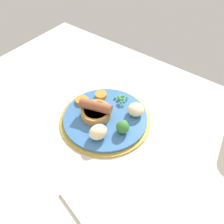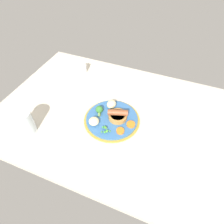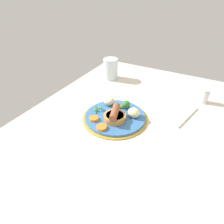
{
  "view_description": "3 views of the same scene",
  "coord_description": "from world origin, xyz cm",
  "px_view_note": "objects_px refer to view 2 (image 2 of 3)",
  "views": [
    {
      "loc": [
        -27.86,
        33.28,
        57.61
      ],
      "look_at": [
        1.79,
        -5.87,
        5.8
      ],
      "focal_mm": 40.0,
      "sensor_mm": 36.0,
      "label": 1
    },
    {
      "loc": [
        26.61,
        -61.95,
        74.62
      ],
      "look_at": [
        2.28,
        -2.38,
        6.45
      ],
      "focal_mm": 32.0,
      "sensor_mm": 36.0,
      "label": 2
    },
    {
      "loc": [
        61.31,
        25.97,
        51.43
      ],
      "look_at": [
        3.12,
        -5.63,
        5.81
      ],
      "focal_mm": 32.0,
      "sensor_mm": 36.0,
      "label": 3
    }
  ],
  "objects_px": {
    "broccoli_floret_near": "(99,110)",
    "drinking_glass": "(24,122)",
    "carrot_slice_0": "(120,131)",
    "salt_shaker": "(84,67)",
    "pea_pile": "(106,130)",
    "carrot_slice_3": "(131,124)",
    "sausage_pudding": "(118,115)",
    "potato_chunk_0": "(94,121)",
    "fork": "(105,81)",
    "dinner_plate": "(112,119)",
    "potato_chunk_1": "(112,104)"
  },
  "relations": [
    {
      "from": "potato_chunk_1",
      "to": "carrot_slice_0",
      "type": "distance_m",
      "value": 0.16
    },
    {
      "from": "potato_chunk_1",
      "to": "sausage_pudding",
      "type": "bearing_deg",
      "value": -46.48
    },
    {
      "from": "dinner_plate",
      "to": "potato_chunk_1",
      "type": "distance_m",
      "value": 0.08
    },
    {
      "from": "drinking_glass",
      "to": "carrot_slice_0",
      "type": "bearing_deg",
      "value": 19.71
    },
    {
      "from": "sausage_pudding",
      "to": "salt_shaker",
      "type": "relative_size",
      "value": 1.47
    },
    {
      "from": "pea_pile",
      "to": "carrot_slice_0",
      "type": "distance_m",
      "value": 0.06
    },
    {
      "from": "dinner_plate",
      "to": "pea_pile",
      "type": "xyz_separation_m",
      "value": [
        0.0,
        -0.08,
        0.02
      ]
    },
    {
      "from": "dinner_plate",
      "to": "sausage_pudding",
      "type": "distance_m",
      "value": 0.04
    },
    {
      "from": "dinner_plate",
      "to": "salt_shaker",
      "type": "relative_size",
      "value": 4.03
    },
    {
      "from": "potato_chunk_0",
      "to": "drinking_glass",
      "type": "bearing_deg",
      "value": -152.49
    },
    {
      "from": "carrot_slice_0",
      "to": "carrot_slice_3",
      "type": "height_order",
      "value": "carrot_slice_0"
    },
    {
      "from": "pea_pile",
      "to": "potato_chunk_1",
      "type": "relative_size",
      "value": 0.86
    },
    {
      "from": "potato_chunk_0",
      "to": "potato_chunk_1",
      "type": "bearing_deg",
      "value": 75.68
    },
    {
      "from": "fork",
      "to": "salt_shaker",
      "type": "bearing_deg",
      "value": 179.09
    },
    {
      "from": "salt_shaker",
      "to": "potato_chunk_0",
      "type": "bearing_deg",
      "value": -55.95
    },
    {
      "from": "carrot_slice_0",
      "to": "potato_chunk_1",
      "type": "bearing_deg",
      "value": 126.19
    },
    {
      "from": "broccoli_floret_near",
      "to": "drinking_glass",
      "type": "xyz_separation_m",
      "value": [
        -0.26,
        -0.21,
        0.03
      ]
    },
    {
      "from": "carrot_slice_3",
      "to": "salt_shaker",
      "type": "xyz_separation_m",
      "value": [
        -0.4,
        0.3,
        0.01
      ]
    },
    {
      "from": "potato_chunk_0",
      "to": "carrot_slice_0",
      "type": "relative_size",
      "value": 1.32
    },
    {
      "from": "salt_shaker",
      "to": "pea_pile",
      "type": "bearing_deg",
      "value": -50.84
    },
    {
      "from": "sausage_pudding",
      "to": "salt_shaker",
      "type": "height_order",
      "value": "same"
    },
    {
      "from": "fork",
      "to": "drinking_glass",
      "type": "height_order",
      "value": "drinking_glass"
    },
    {
      "from": "sausage_pudding",
      "to": "pea_pile",
      "type": "bearing_deg",
      "value": -120.74
    },
    {
      "from": "carrot_slice_0",
      "to": "salt_shaker",
      "type": "relative_size",
      "value": 0.55
    },
    {
      "from": "dinner_plate",
      "to": "pea_pile",
      "type": "height_order",
      "value": "pea_pile"
    },
    {
      "from": "drinking_glass",
      "to": "pea_pile",
      "type": "bearing_deg",
      "value": 19.68
    },
    {
      "from": "dinner_plate",
      "to": "fork",
      "type": "distance_m",
      "value": 0.3
    },
    {
      "from": "pea_pile",
      "to": "potato_chunk_0",
      "type": "height_order",
      "value": "potato_chunk_0"
    },
    {
      "from": "carrot_slice_3",
      "to": "fork",
      "type": "distance_m",
      "value": 0.36
    },
    {
      "from": "carrot_slice_3",
      "to": "sausage_pudding",
      "type": "bearing_deg",
      "value": 165.84
    },
    {
      "from": "pea_pile",
      "to": "carrot_slice_3",
      "type": "bearing_deg",
      "value": 39.37
    },
    {
      "from": "pea_pile",
      "to": "salt_shaker",
      "type": "bearing_deg",
      "value": 129.16
    },
    {
      "from": "broccoli_floret_near",
      "to": "drinking_glass",
      "type": "height_order",
      "value": "drinking_glass"
    },
    {
      "from": "carrot_slice_3",
      "to": "pea_pile",
      "type": "bearing_deg",
      "value": -140.63
    },
    {
      "from": "sausage_pudding",
      "to": "potato_chunk_0",
      "type": "height_order",
      "value": "sausage_pudding"
    },
    {
      "from": "fork",
      "to": "potato_chunk_1",
      "type": "bearing_deg",
      "value": -44.43
    },
    {
      "from": "carrot_slice_0",
      "to": "drinking_glass",
      "type": "bearing_deg",
      "value": -160.29
    },
    {
      "from": "potato_chunk_1",
      "to": "carrot_slice_3",
      "type": "distance_m",
      "value": 0.15
    },
    {
      "from": "carrot_slice_3",
      "to": "potato_chunk_1",
      "type": "bearing_deg",
      "value": 149.17
    },
    {
      "from": "sausage_pudding",
      "to": "fork",
      "type": "height_order",
      "value": "sausage_pudding"
    },
    {
      "from": "broccoli_floret_near",
      "to": "carrot_slice_0",
      "type": "distance_m",
      "value": 0.15
    },
    {
      "from": "sausage_pudding",
      "to": "salt_shaker",
      "type": "xyz_separation_m",
      "value": [
        -0.33,
        0.29,
        -0.0
      ]
    },
    {
      "from": "broccoli_floret_near",
      "to": "drinking_glass",
      "type": "distance_m",
      "value": 0.34
    },
    {
      "from": "broccoli_floret_near",
      "to": "potato_chunk_1",
      "type": "relative_size",
      "value": 0.95
    },
    {
      "from": "sausage_pudding",
      "to": "broccoli_floret_near",
      "type": "height_order",
      "value": "sausage_pudding"
    },
    {
      "from": "potato_chunk_1",
      "to": "drinking_glass",
      "type": "height_order",
      "value": "drinking_glass"
    },
    {
      "from": "carrot_slice_0",
      "to": "drinking_glass",
      "type": "distance_m",
      "value": 0.42
    },
    {
      "from": "potato_chunk_1",
      "to": "carrot_slice_3",
      "type": "height_order",
      "value": "potato_chunk_1"
    },
    {
      "from": "dinner_plate",
      "to": "pea_pile",
      "type": "bearing_deg",
      "value": -87.45
    },
    {
      "from": "dinner_plate",
      "to": "potato_chunk_0",
      "type": "distance_m",
      "value": 0.09
    }
  ]
}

